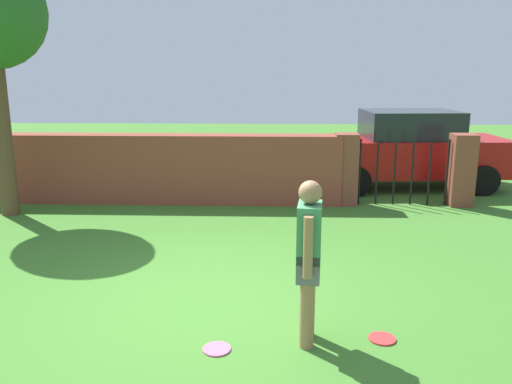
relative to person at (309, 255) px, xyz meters
The scene contains 7 objects.
ground_plane 1.69m from the person, 144.04° to the left, with size 40.00×40.00×0.00m, color #3D7528.
brick_wall 6.05m from the person, 116.12° to the left, with size 7.24×0.50×1.37m, color brown.
person is the anchor object (origin of this frame).
fence_gate 5.85m from the person, 68.14° to the left, with size 2.68×0.44×1.40m.
car 7.51m from the person, 69.28° to the left, with size 4.31×2.16×1.72m.
frisbee_pink 1.26m from the person, 166.79° to the right, with size 0.27×0.27×0.02m, color pink.
frisbee_red 1.16m from the person, ahead, with size 0.27×0.27×0.02m, color red.
Camera 1 is at (0.83, -5.56, 2.62)m, focal length 36.81 mm.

